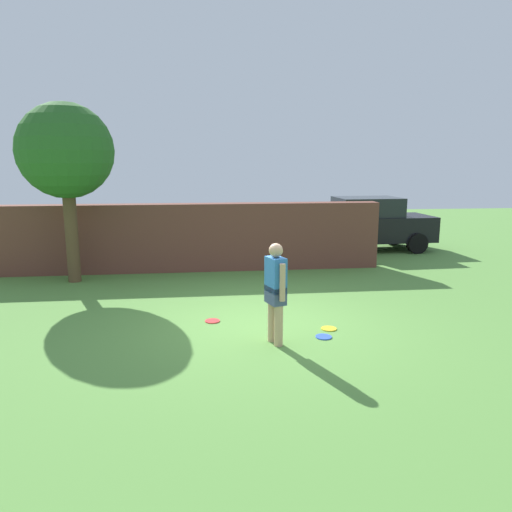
# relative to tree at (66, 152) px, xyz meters

# --- Properties ---
(ground_plane) EXTENTS (40.00, 40.00, 0.00)m
(ground_plane) POSITION_rel_tree_xyz_m (4.08, -3.71, -3.06)
(ground_plane) COLOR #568C3D
(brick_wall) EXTENTS (10.46, 0.50, 1.78)m
(brick_wall) POSITION_rel_tree_xyz_m (2.58, 0.89, -2.17)
(brick_wall) COLOR brown
(brick_wall) RESTS_ON ground
(tree) EXTENTS (2.20, 2.20, 4.20)m
(tree) POSITION_rel_tree_xyz_m (0.00, 0.00, 0.00)
(tree) COLOR brown
(tree) RESTS_ON ground
(person) EXTENTS (0.32, 0.52, 1.62)m
(person) POSITION_rel_tree_xyz_m (4.19, -4.57, -2.16)
(person) COLOR tan
(person) RESTS_ON ground
(car) EXTENTS (4.26, 2.05, 1.72)m
(car) POSITION_rel_tree_xyz_m (8.43, 3.29, -2.20)
(car) COLOR black
(car) RESTS_ON ground
(frisbee_red) EXTENTS (0.27, 0.27, 0.02)m
(frisbee_red) POSITION_rel_tree_xyz_m (3.23, -3.38, -3.05)
(frisbee_red) COLOR red
(frisbee_red) RESTS_ON ground
(frisbee_blue) EXTENTS (0.27, 0.27, 0.02)m
(frisbee_blue) POSITION_rel_tree_xyz_m (5.03, -4.41, -3.05)
(frisbee_blue) COLOR blue
(frisbee_blue) RESTS_ON ground
(frisbee_yellow) EXTENTS (0.27, 0.27, 0.02)m
(frisbee_yellow) POSITION_rel_tree_xyz_m (5.22, -4.03, -3.05)
(frisbee_yellow) COLOR yellow
(frisbee_yellow) RESTS_ON ground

